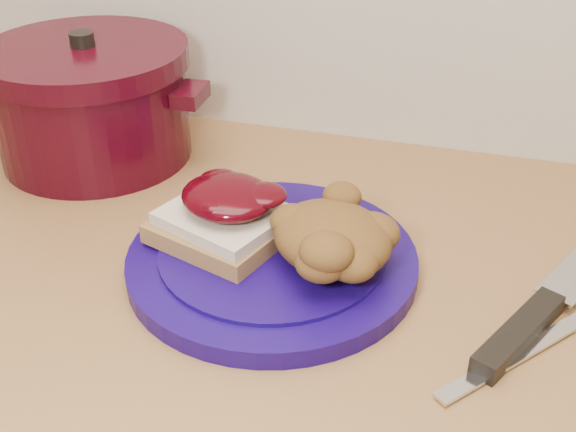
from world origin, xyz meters
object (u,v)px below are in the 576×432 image
(butter_knife, at_px, (522,353))
(dutch_oven, at_px, (91,101))
(plate, at_px, (272,261))
(chef_knife, at_px, (543,309))
(pepper_grinder, at_px, (86,88))

(butter_knife, xyz_separation_m, dutch_oven, (-0.51, 0.23, 0.07))
(butter_knife, bearing_deg, plate, 115.57)
(chef_knife, bearing_deg, butter_knife, -169.64)
(plate, height_order, butter_knife, plate)
(plate, relative_size, chef_knife, 0.90)
(chef_knife, distance_m, butter_knife, 0.06)
(chef_knife, bearing_deg, pepper_grinder, 94.51)
(butter_knife, relative_size, pepper_grinder, 1.56)
(pepper_grinder, bearing_deg, dutch_oven, -53.75)
(chef_knife, xyz_separation_m, dutch_oven, (-0.53, 0.17, 0.06))
(butter_knife, distance_m, dutch_oven, 0.57)
(plate, distance_m, pepper_grinder, 0.40)
(dutch_oven, bearing_deg, chef_knife, -18.17)
(chef_knife, relative_size, dutch_oven, 1.07)
(chef_knife, distance_m, pepper_grinder, 0.62)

